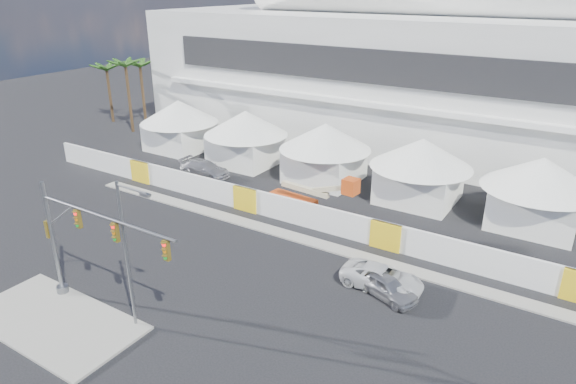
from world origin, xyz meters
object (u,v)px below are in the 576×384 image
Objects in this scene: pickup_curb at (382,278)px; lot_car_c at (205,169)px; traffic_mast at (77,242)px; boom_lift at (299,201)px; streetlight_median at (128,247)px; sedan_silver at (387,287)px.

lot_car_c reaches higher than pickup_curb.
traffic_mast is 17.89m from boom_lift.
streetlight_median reaches higher than boom_lift.
streetlight_median is at bearing -83.32° from boom_lift.
lot_car_c is 12.31m from boom_lift.
streetlight_median is 1.00× the size of boom_lift.
sedan_silver is 0.48× the size of streetlight_median.
boom_lift is at bearing 74.87° from sedan_silver.
lot_car_c is at bearing 86.18° from sedan_silver.
sedan_silver is at bearing 35.36° from traffic_mast.
boom_lift reaches higher than sedan_silver.
lot_car_c is 23.46m from streetlight_median.
streetlight_median is at bearing 136.54° from pickup_curb.
traffic_mast is (8.30, -19.77, 3.35)m from lot_car_c.
sedan_silver is at bearing -28.93° from boom_lift.
traffic_mast is 1.24× the size of streetlight_median.
boom_lift is at bearing -102.51° from lot_car_c.
traffic_mast reaches higher than lot_car_c.
pickup_curb is (-0.60, 0.73, 0.02)m from sedan_silver.
boom_lift is at bearing 90.78° from streetlight_median.
boom_lift reaches higher than lot_car_c.
streetlight_median reaches higher than pickup_curb.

